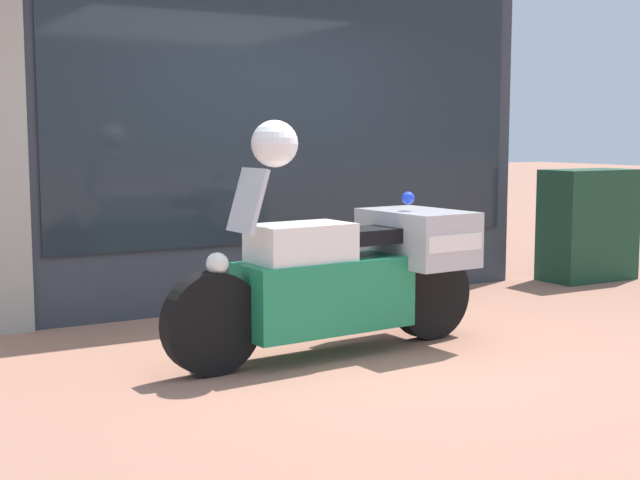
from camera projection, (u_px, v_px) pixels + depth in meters
ground_plane at (379, 351)px, 6.04m from camera, size 60.00×60.00×0.00m
shop_building at (210, 99)px, 7.37m from camera, size 5.43×0.55×3.49m
window_display at (284, 250)px, 7.90m from camera, size 4.16×0.30×1.82m
paramedic_motorcycle at (353, 271)px, 5.97m from camera, size 2.39×0.84×1.26m
utility_cabinet at (588, 225)px, 8.94m from camera, size 0.95×0.50×1.11m
white_helmet at (275, 144)px, 5.54m from camera, size 0.29×0.29×0.29m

